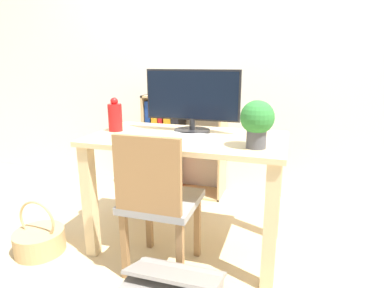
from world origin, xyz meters
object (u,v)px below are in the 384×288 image
object	(u,v)px
vase	(115,116)
bookshelf	(172,147)
monitor	(192,99)
chair	(158,199)
basket	(39,240)
potted_plant	(257,121)
keyboard	(191,136)

from	to	relation	value
vase	bookshelf	xyz separation A→B (m)	(0.08, 0.84, -0.41)
vase	monitor	bearing A→B (deg)	13.67
chair	basket	xyz separation A→B (m)	(-0.82, -0.03, -0.37)
vase	bookshelf	size ratio (longest dim) A/B	0.24
potted_plant	chair	world-z (taller)	potted_plant
monitor	keyboard	xyz separation A→B (m)	(0.04, -0.16, -0.21)
keyboard	vase	xyz separation A→B (m)	(-0.53, 0.04, 0.09)
chair	bookshelf	world-z (taller)	bookshelf
potted_plant	basket	xyz separation A→B (m)	(-1.31, -0.21, -0.81)
keyboard	basket	bearing A→B (deg)	-160.40
keyboard	basket	world-z (taller)	keyboard
chair	monitor	bearing A→B (deg)	89.91
vase	basket	size ratio (longest dim) A/B	0.63
bookshelf	basket	world-z (taller)	bookshelf
monitor	chair	xyz separation A→B (m)	(-0.06, -0.45, -0.50)
keyboard	bookshelf	xyz separation A→B (m)	(-0.45, 0.88, -0.32)
keyboard	potted_plant	size ratio (longest dim) A/B	1.29
monitor	basket	size ratio (longest dim) A/B	1.75
monitor	vase	distance (m)	0.52
keyboard	vase	world-z (taller)	vase
bookshelf	monitor	bearing A→B (deg)	-60.05
monitor	chair	bearing A→B (deg)	-97.51
potted_plant	basket	size ratio (longest dim) A/B	0.72
keyboard	vase	distance (m)	0.54
potted_plant	basket	distance (m)	1.56
chair	bookshelf	size ratio (longest dim) A/B	0.93
bookshelf	keyboard	bearing A→B (deg)	-62.70
monitor	vase	world-z (taller)	monitor
keyboard	basket	distance (m)	1.18
basket	monitor	bearing A→B (deg)	29.03
vase	basket	xyz separation A→B (m)	(-0.38, -0.37, -0.76)
potted_plant	bookshelf	size ratio (longest dim) A/B	0.28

